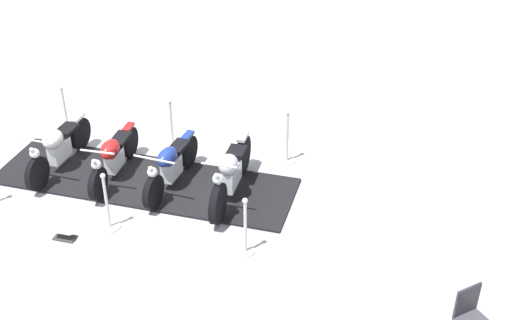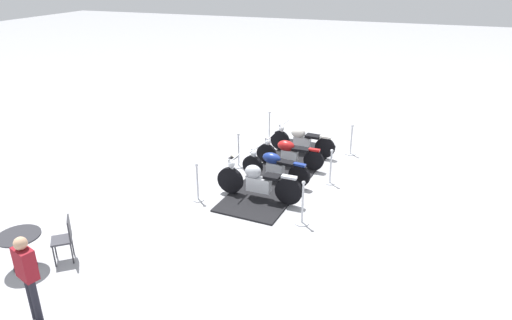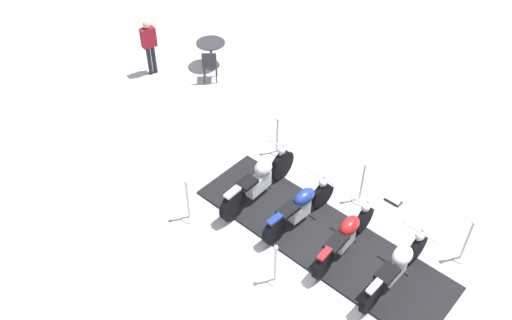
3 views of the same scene
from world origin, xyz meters
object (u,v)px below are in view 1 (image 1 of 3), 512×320
at_px(stanchion_right_rear, 245,234).
at_px(info_placard, 65,236).
at_px(stanchion_right_mid, 108,212).
at_px(stanchion_left_mid, 172,129).
at_px(motorcycle_cream, 58,147).
at_px(motorcycle_navy, 170,165).
at_px(motorcycle_maroon, 113,156).
at_px(motorcycle_chrome, 231,173).
at_px(stanchion_left_rear, 287,146).
at_px(cafe_chair_near_table, 471,316).
at_px(stanchion_left_front, 66,116).

xyz_separation_m(stanchion_right_rear, info_placard, (-2.98, -0.26, -0.31)).
distance_m(stanchion_right_rear, stanchion_right_mid, 2.38).
bearing_deg(stanchion_left_mid, motorcycle_cream, -143.29).
height_order(stanchion_left_mid, stanchion_right_rear, stanchion_right_rear).
bearing_deg(motorcycle_navy, info_placard, -27.47).
relative_size(motorcycle_navy, stanchion_right_mid, 1.91).
distance_m(motorcycle_maroon, stanchion_right_rear, 3.26).
height_order(motorcycle_maroon, motorcycle_chrome, motorcycle_chrome).
bearing_deg(stanchion_right_rear, stanchion_right_mid, 175.89).
distance_m(motorcycle_navy, stanchion_left_mid, 1.57).
distance_m(motorcycle_chrome, stanchion_left_mid, 2.24).
height_order(motorcycle_maroon, stanchion_right_mid, stanchion_right_mid).
xyz_separation_m(stanchion_right_rear, stanchion_left_rear, (0.20, 2.84, -0.02)).
xyz_separation_m(motorcycle_navy, motorcycle_chrome, (1.13, -0.08, 0.03)).
bearing_deg(cafe_chair_near_table, motorcycle_cream, -151.66).
relative_size(stanchion_right_mid, stanchion_left_front, 1.07).
bearing_deg(motorcycle_navy, motorcycle_maroon, -85.89).
distance_m(stanchion_left_rear, stanchion_right_mid, 3.71).
xyz_separation_m(motorcycle_maroon, stanchion_left_rear, (3.04, 1.25, -0.14)).
xyz_separation_m(stanchion_right_mid, cafe_chair_near_table, (5.68, -1.50, 0.23)).
distance_m(motorcycle_navy, stanchion_right_rear, 2.29).
relative_size(motorcycle_cream, stanchion_right_rear, 2.07).
distance_m(motorcycle_cream, motorcycle_maroon, 1.13).
xyz_separation_m(motorcycle_cream, cafe_chair_near_table, (7.27, -3.00, 0.05)).
distance_m(motorcycle_cream, stanchion_right_rear, 4.31).
bearing_deg(motorcycle_maroon, motorcycle_navy, 87.12).
height_order(motorcycle_navy, info_placard, motorcycle_navy).
height_order(motorcycle_chrome, info_placard, motorcycle_chrome).
xyz_separation_m(motorcycle_chrome, stanchion_right_mid, (-1.79, -1.27, -0.19)).
xyz_separation_m(stanchion_left_rear, cafe_chair_near_table, (3.10, -4.17, 0.22)).
distance_m(stanchion_right_rear, info_placard, 3.01).
bearing_deg(stanchion_right_rear, stanchion_left_rear, 85.89).
xyz_separation_m(stanchion_left_mid, stanchion_left_front, (-2.37, 0.17, -0.06)).
xyz_separation_m(stanchion_left_mid, info_placard, (-0.82, -3.27, -0.32)).
height_order(motorcycle_cream, cafe_chair_near_table, motorcycle_cream).
distance_m(info_placard, cafe_chair_near_table, 6.40).
bearing_deg(motorcycle_navy, motorcycle_cream, -85.72).
relative_size(motorcycle_chrome, stanchion_left_front, 2.34).
bearing_deg(motorcycle_cream, stanchion_right_mid, 52.09).
relative_size(motorcycle_cream, motorcycle_chrome, 0.92).
xyz_separation_m(motorcycle_chrome, stanchion_left_mid, (-1.59, 1.58, -0.15)).
distance_m(stanchion_left_rear, stanchion_left_front, 4.76).
distance_m(motorcycle_maroon, info_placard, 1.91).
xyz_separation_m(stanchion_left_rear, info_placard, (-3.19, -3.10, -0.29)).
bearing_deg(info_placard, cafe_chair_near_table, 174.44).
bearing_deg(motorcycle_cream, info_placard, 32.35).
bearing_deg(stanchion_left_front, stanchion_left_mid, -4.11).
xyz_separation_m(stanchion_right_rear, cafe_chair_near_table, (3.31, -1.33, 0.20)).
distance_m(motorcycle_cream, motorcycle_navy, 2.26).
bearing_deg(stanchion_left_rear, motorcycle_navy, -145.30).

